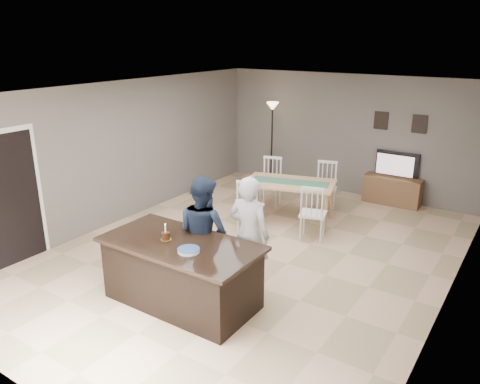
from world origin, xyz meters
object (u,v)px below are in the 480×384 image
Objects in this scene: man at (203,232)px; plate_stack at (189,250)px; tv_console at (392,190)px; television at (396,165)px; woman at (249,234)px; birthday_cake at (166,236)px; dining_table at (290,189)px; kitchen_island at (182,272)px; floor_lamp at (272,121)px.

man is 0.79m from plate_stack.
television is at bearing 90.00° from tv_console.
woman reaches higher than birthday_cake.
plate_stack is (0.50, -0.12, -0.03)m from birthday_cake.
plate_stack is (-0.92, -5.74, 0.62)m from tv_console.
television reaches higher than dining_table.
floor_lamp is at bearing 107.76° from kitchen_island.
kitchen_island is at bearing -102.16° from tv_console.
birthday_cake is (-1.42, -5.68, 0.09)m from television.
birthday_cake is (-1.42, -5.61, 0.65)m from tv_console.
man is (-0.60, -0.26, -0.02)m from woman.
birthday_cake is 5.69m from floor_lamp.
television is (1.20, 5.64, 0.41)m from kitchen_island.
dining_table is (-1.40, -2.10, 0.36)m from tv_console.
woman reaches higher than tv_console.
floor_lamp is (-1.73, 5.41, 1.09)m from kitchen_island.
plate_stack is 3.67m from dining_table.
man reaches higher than tv_console.
tv_console is 1.31× the size of television.
kitchen_island is 9.47× the size of birthday_cake.
dining_table is (-0.15, 2.92, -0.17)m from man.
floor_lamp is (-2.93, -0.23, 0.69)m from television.
kitchen_island is 5.70m from tv_console.
woman reaches higher than plate_stack.
television is at bearing -95.38° from man.
birthday_cake is 3.52m from dining_table.
woman is 7.48× the size of birthday_cake.
birthday_cake is (-0.17, -0.59, 0.12)m from man.
man is 5.83× the size of plate_stack.
floor_lamp is at bearing 4.53° from television.
kitchen_island is 1.29× the size of man.
television is 5.24m from man.
floor_lamp reaches higher than plate_stack.
man is at bearing 76.24° from television.
woman is (-0.64, -4.76, 0.55)m from tv_console.
man is (-1.25, -5.02, 0.53)m from tv_console.
tv_console is at bearing 40.59° from dining_table.
television is 0.40× the size of dining_table.
man is at bearing 94.86° from kitchen_island.
woman is at bearing -97.71° from tv_console.
birthday_cake is at bearing 82.17° from man.
dining_table reaches higher than tv_console.
man is at bearing -102.75° from dining_table.
man reaches higher than television.
plate_stack is at bearing -70.16° from floor_lamp.
birthday_cake is at bearing -106.06° from dining_table.
woman is 5.96× the size of plate_stack.
dining_table is (-0.20, 3.47, 0.21)m from kitchen_island.
birthday_cake reaches higher than dining_table.
woman is at bearing 74.18° from plate_stack.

